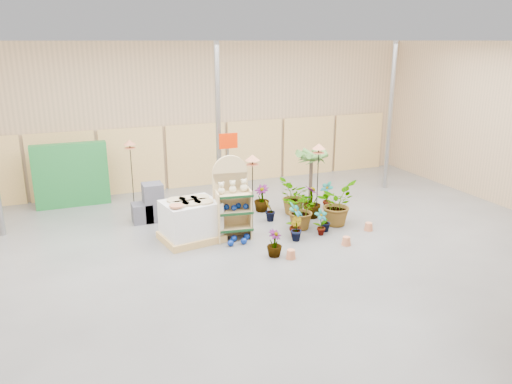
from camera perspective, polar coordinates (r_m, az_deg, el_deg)
room at (r=11.09m, az=-0.33°, el=5.01°), size 15.20×12.10×4.70m
display_shelf at (r=11.72m, az=-2.81°, el=-1.00°), size 0.89×0.63×1.97m
teddy_bears at (r=11.54m, az=-2.59°, el=0.53°), size 0.73×0.18×0.30m
gazing_balls_shelf at (r=11.65m, az=-2.61°, el=-1.75°), size 0.73×0.25×0.14m
gazing_balls_floor at (r=11.63m, az=-1.98°, el=-5.48°), size 0.63×0.39×0.15m
pallet_stack at (r=11.74m, az=-7.48°, el=-3.27°), size 1.51×1.33×0.99m
charcoal_planters at (r=13.17m, az=-12.07°, el=-1.54°), size 0.80×0.50×1.00m
trellis_stock at (r=14.86m, az=-20.37°, el=1.82°), size 2.00×0.30×1.80m
offer_sign at (r=13.17m, az=-3.18°, el=4.03°), size 0.50×0.08×2.20m
bird_table_front at (r=11.77m, az=-0.41°, el=3.64°), size 0.34×0.34×1.94m
bird_table_right at (r=12.79m, az=7.19°, el=4.89°), size 0.34×0.34×2.01m
bird_table_back at (r=14.03m, az=-14.23°, el=5.28°), size 0.34×0.34×1.93m
palm at (r=13.67m, az=6.36°, el=4.10°), size 0.70×0.70×1.75m
potted_plant_0 at (r=11.85m, az=4.49°, el=-3.20°), size 0.55×0.54×0.87m
potted_plant_1 at (r=11.73m, az=4.56°, el=-4.21°), size 0.26×0.32×0.57m
potted_plant_2 at (r=12.38m, az=5.33°, el=-2.01°), size 1.18×1.20×1.00m
potted_plant_3 at (r=13.22m, az=6.41°, el=-1.09°), size 0.49×0.49×0.88m
potted_plant_4 at (r=13.99m, az=8.09°, el=-0.37°), size 0.39×0.47×0.77m
potted_plant_5 at (r=12.89m, az=1.59°, el=-2.16°), size 0.41×0.41×0.58m
potted_plant_6 at (r=13.39m, az=4.36°, el=-0.51°), size 1.13×1.18×1.00m
potted_plant_7 at (r=10.85m, az=2.13°, el=-5.90°), size 0.46×0.46×0.60m
potted_plant_8 at (r=12.08m, az=7.43°, el=-3.46°), size 0.35×0.25×0.65m
potted_plant_9 at (r=12.32m, az=7.94°, el=-3.41°), size 0.35×0.36×0.51m
potted_plant_10 at (r=12.77m, az=9.12°, el=-1.26°), size 1.34×1.34×1.13m
potted_plant_11 at (r=13.63m, az=0.64°, el=-0.71°), size 0.58×0.58×0.74m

